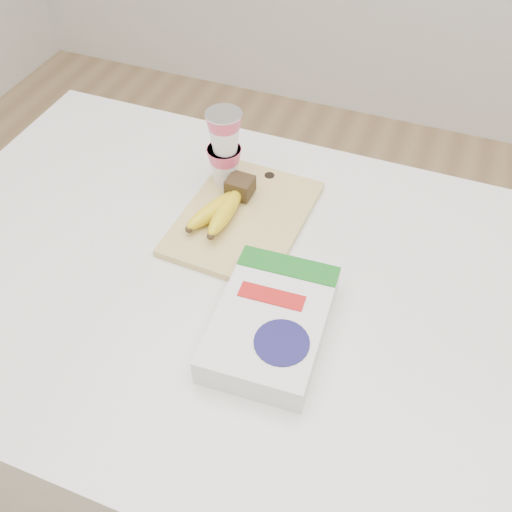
# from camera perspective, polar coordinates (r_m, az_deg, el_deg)

# --- Properties ---
(room) EXTENTS (4.00, 4.00, 4.00)m
(room) POSITION_cam_1_polar(r_m,az_deg,el_deg) (0.71, -2.27, 20.85)
(room) COLOR tan
(room) RESTS_ON ground
(table) EXTENTS (1.23, 0.82, 0.92)m
(table) POSITION_cam_1_polar(r_m,az_deg,el_deg) (1.36, -1.14, -15.02)
(table) COLOR silver
(table) RESTS_ON ground
(cutting_board) EXTENTS (0.23, 0.30, 0.01)m
(cutting_board) POSITION_cam_1_polar(r_m,az_deg,el_deg) (1.07, -1.22, 3.85)
(cutting_board) COLOR #E5C97E
(cutting_board) RESTS_ON table
(bananas) EXTENTS (0.09, 0.17, 0.05)m
(bananas) POSITION_cam_1_polar(r_m,az_deg,el_deg) (1.05, -3.25, 5.03)
(bananas) COLOR #382816
(bananas) RESTS_ON cutting_board
(yogurt_stack) EXTENTS (0.07, 0.07, 0.16)m
(yogurt_stack) POSITION_cam_1_polar(r_m,az_deg,el_deg) (1.08, -3.18, 10.89)
(yogurt_stack) COLOR white
(yogurt_stack) RESTS_ON cutting_board
(cereal_box) EXTENTS (0.18, 0.25, 0.05)m
(cereal_box) POSITION_cam_1_polar(r_m,az_deg,el_deg) (0.88, 1.51, -6.65)
(cereal_box) COLOR white
(cereal_box) RESTS_ON table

